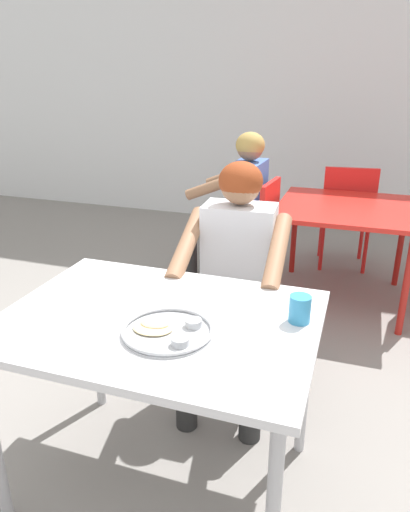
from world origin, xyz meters
The scene contains 11 objects.
ground_plane centered at (0.00, 0.00, -0.03)m, with size 12.00×12.00×0.05m, color gray.
back_wall centered at (0.00, 3.72, 1.70)m, with size 12.00×0.12×3.40m, color white.
table_foreground centered at (-0.05, -0.03, 0.68)m, with size 1.11×0.81×0.76m.
thali_tray centered at (0.02, -0.12, 0.77)m, with size 0.31×0.31×0.03m.
drinking_cup centered at (0.42, 0.10, 0.81)m, with size 0.08×0.08×0.10m.
chair_foreground centered at (0.04, 0.83, 0.47)m, with size 0.41×0.44×0.81m.
diner_foreground centered at (0.05, 0.62, 0.71)m, with size 0.51×0.57×1.19m.
table_background_red centered at (0.49, 1.92, 0.63)m, with size 0.93×0.91×0.71m.
chair_red_left centered at (-0.14, 1.88, 0.49)m, with size 0.43×0.44×0.85m.
chair_red_far centered at (0.47, 2.53, 0.50)m, with size 0.47×0.46×0.87m.
patron_background centered at (-0.30, 1.92, 0.70)m, with size 0.56×0.51×1.17m.
Camera 1 is at (0.58, -1.38, 1.57)m, focal length 33.34 mm.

